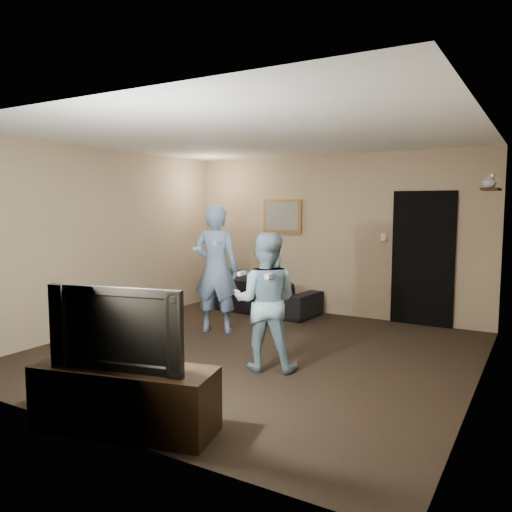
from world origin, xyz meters
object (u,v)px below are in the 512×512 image
Objects in this scene: television at (123,326)px; wii_player_right at (265,301)px; sofa at (261,295)px; wii_player_left at (216,269)px; tv_console at (125,399)px.

television is 1.88m from wii_player_right.
television is (1.25, -4.40, 0.56)m from sofa.
wii_player_left is at bearing 100.04° from sofa.
tv_console is 1.95m from wii_player_right.
tv_console is at bearing -68.73° from wii_player_left.
sofa is at bearing 94.51° from wii_player_left.
wii_player_right is (1.50, -2.54, 0.47)m from sofa.
wii_player_left is 1.20× the size of wii_player_right.
wii_player_right is at bearing 68.85° from tv_console.
sofa is 1.72× the size of television.
wii_player_right reaches higher than tv_console.
wii_player_right is at bearing -37.07° from wii_player_left.
television is 3.12m from wii_player_left.
television is at bearing 0.00° from tv_console.
television reaches higher than tv_console.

